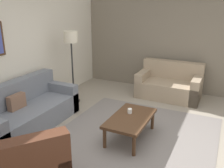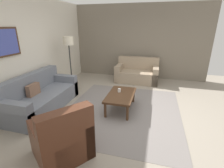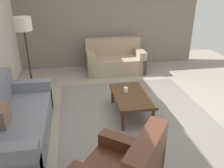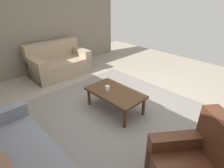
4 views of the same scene
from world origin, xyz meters
name	(u,v)px [view 1 (image 1 of 4)]	position (x,y,z in m)	size (l,w,h in m)	color
ground_plane	(132,139)	(0.00, 0.00, 0.00)	(8.00, 8.00, 0.00)	gray
rear_partition	(16,50)	(0.00, 2.60, 1.40)	(6.00, 0.12, 2.80)	silver
stone_feature_panel	(176,39)	(3.00, 0.00, 1.40)	(0.12, 5.20, 2.80)	slate
area_rug	(133,139)	(0.00, 0.00, 0.00)	(3.13, 2.79, 0.01)	slate
couch_main	(25,112)	(-0.43, 2.09, 0.30)	(2.10, 0.91, 0.88)	slate
couch_loveseat	(170,85)	(2.44, -0.06, 0.30)	(0.92, 1.55, 0.88)	gray
coffee_table	(130,120)	(0.05, 0.07, 0.36)	(1.10, 0.64, 0.41)	#472D1C
cup	(130,111)	(0.18, 0.14, 0.45)	(0.08, 0.08, 0.09)	white
lamp_standing	(71,44)	(1.04, 1.96, 1.41)	(0.32, 0.32, 1.71)	black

